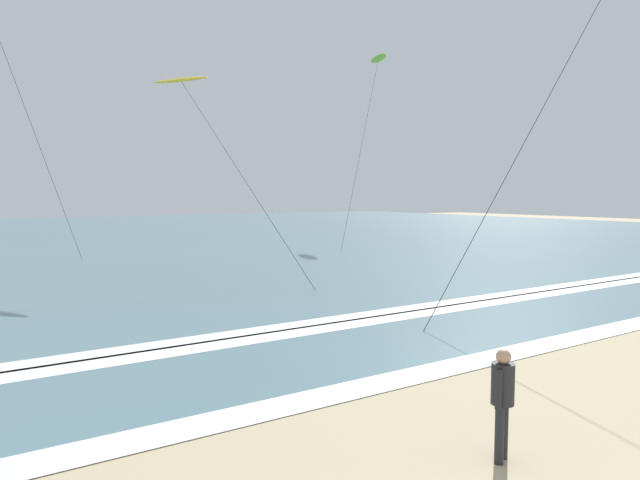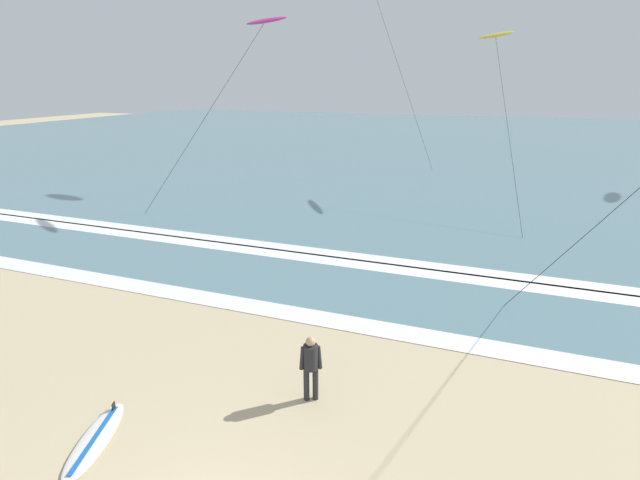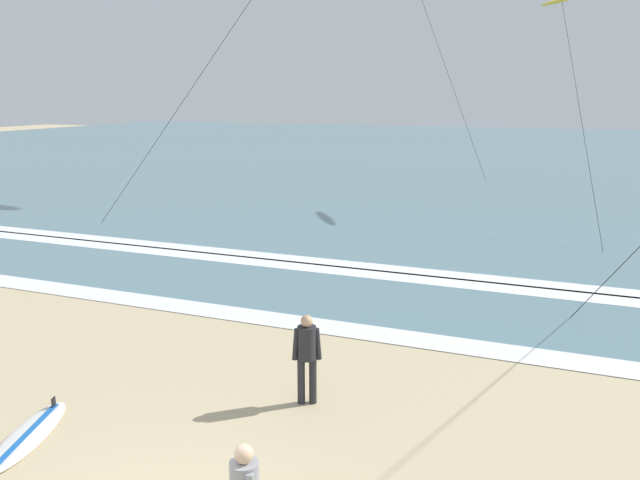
# 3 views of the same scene
# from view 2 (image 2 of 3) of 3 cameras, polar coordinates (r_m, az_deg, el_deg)

# --- Properties ---
(ocean_surface) EXTENTS (140.00, 90.00, 0.01)m
(ocean_surface) POSITION_cam_2_polar(r_m,az_deg,el_deg) (56.12, 16.24, 12.14)
(ocean_surface) COLOR slate
(ocean_surface) RESTS_ON ground
(wave_foam_shoreline) EXTENTS (53.94, 0.87, 0.01)m
(wave_foam_shoreline) POSITION_cam_2_polar(r_m,az_deg,el_deg) (13.46, -0.01, -10.09)
(wave_foam_shoreline) COLOR white
(wave_foam_shoreline) RESTS_ON ocean_surface
(wave_foam_mid_break) EXTENTS (59.10, 0.91, 0.01)m
(wave_foam_mid_break) POSITION_cam_2_polar(r_m,az_deg,el_deg) (17.55, 1.70, -2.70)
(wave_foam_mid_break) COLOR white
(wave_foam_mid_break) RESTS_ON ocean_surface
(wave_foam_outer_break) EXTENTS (49.30, 0.83, 0.01)m
(wave_foam_outer_break) POSITION_cam_2_polar(r_m,az_deg,el_deg) (18.18, 2.50, -1.89)
(wave_foam_outer_break) COLOR white
(wave_foam_outer_break) RESTS_ON ocean_surface
(surfer_left_far) EXTENTS (0.50, 0.32, 1.60)m
(surfer_left_far) POSITION_cam_2_polar(r_m,az_deg,el_deg) (9.95, -1.20, -15.60)
(surfer_left_far) COLOR #232328
(surfer_left_far) RESTS_ON ground
(surfboard_left_pile) EXTENTS (1.20, 2.18, 0.25)m
(surfboard_left_pile) POSITION_cam_2_polar(r_m,az_deg,el_deg) (10.56, -27.10, -22.02)
(surfboard_left_pile) COLOR silver
(surfboard_left_pile) RESTS_ON ground
(kite_magenta_low_near) EXTENTS (7.48, 4.81, 9.85)m
(kite_magenta_low_near) POSITION_cam_2_polar(r_m,az_deg,el_deg) (24.96, -7.14, 26.21)
(kite_magenta_low_near) COLOR #CC2384
(kite_magenta_low_near) RESTS_ON ground
(kite_yellow_far_left) EXTENTS (3.33, 10.48, 9.49)m
(kite_yellow_far_left) POSITION_cam_2_polar(r_m,az_deg,el_deg) (29.84, 21.77, 23.30)
(kite_yellow_far_left) COLOR yellow
(kite_yellow_far_left) RESTS_ON ground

